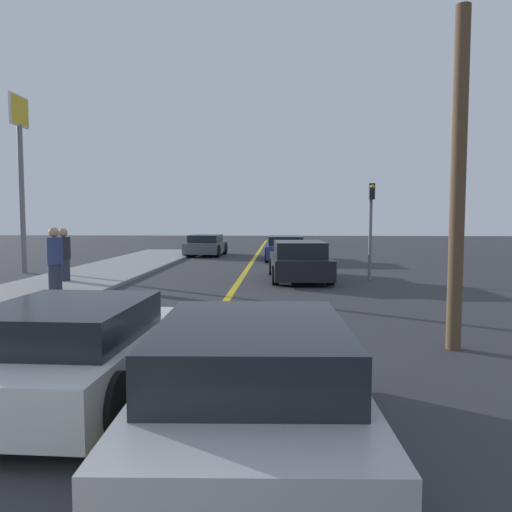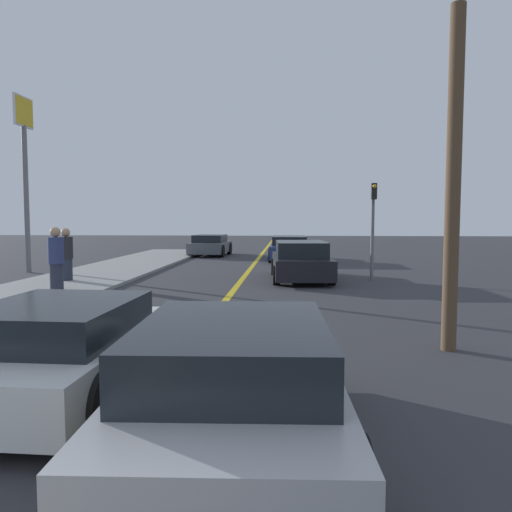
{
  "view_description": "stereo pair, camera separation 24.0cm",
  "coord_description": "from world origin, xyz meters",
  "views": [
    {
      "loc": [
        1.44,
        -0.56,
        2.17
      ],
      "look_at": [
        0.73,
        13.39,
        1.1
      ],
      "focal_mm": 35.0,
      "sensor_mm": 36.0,
      "label": 1
    },
    {
      "loc": [
        1.68,
        -0.54,
        2.17
      ],
      "look_at": [
        0.73,
        13.39,
        1.1
      ],
      "focal_mm": 35.0,
      "sensor_mm": 36.0,
      "label": 2
    }
  ],
  "objects": [
    {
      "name": "utility_pole",
      "position": [
        4.29,
        7.72,
        2.76
      ],
      "size": [
        0.24,
        0.24,
        5.52
      ],
      "color": "brown",
      "rests_on": "ground_plane"
    },
    {
      "name": "car_ahead_center",
      "position": [
        -1.06,
        5.25,
        0.59
      ],
      "size": [
        2.09,
        3.87,
        1.18
      ],
      "rotation": [
        0.0,
        0.0,
        -0.03
      ],
      "color": "silver",
      "rests_on": "ground_plane"
    },
    {
      "name": "roadside_sign",
      "position": [
        -8.7,
        18.54,
        4.77
      ],
      "size": [
        0.2,
        1.33,
        6.89
      ],
      "color": "slate",
      "rests_on": "ground_plane"
    },
    {
      "name": "car_oncoming_far",
      "position": [
        -2.88,
        27.84,
        0.6
      ],
      "size": [
        2.16,
        3.93,
        1.2
      ],
      "rotation": [
        0.0,
        0.0,
        -0.05
      ],
      "color": "#4C5156",
      "rests_on": "ground_plane"
    },
    {
      "name": "car_parked_left_lot",
      "position": [
        1.64,
        24.87,
        0.62
      ],
      "size": [
        2.07,
        4.8,
        1.25
      ],
      "rotation": [
        0.0,
        0.0,
        0.01
      ],
      "color": "navy",
      "rests_on": "ground_plane"
    },
    {
      "name": "car_near_right_lane",
      "position": [
        1.18,
        3.92,
        0.62
      ],
      "size": [
        2.1,
        4.07,
        1.26
      ],
      "rotation": [
        0.0,
        0.0,
        0.04
      ],
      "color": "#9E9EA3",
      "rests_on": "ground_plane"
    },
    {
      "name": "traffic_light",
      "position": [
        4.54,
        16.93,
        2.1
      ],
      "size": [
        0.18,
        0.4,
        3.35
      ],
      "color": "slate",
      "rests_on": "ground_plane"
    },
    {
      "name": "car_far_distant",
      "position": [
        2.07,
        16.95,
        0.65
      ],
      "size": [
        2.22,
        4.68,
        1.35
      ],
      "rotation": [
        0.0,
        0.0,
        0.06
      ],
      "color": "black",
      "rests_on": "ground_plane"
    },
    {
      "name": "pedestrian_far_standing",
      "position": [
        -4.97,
        13.19,
        1.0
      ],
      "size": [
        0.44,
        0.44,
        1.8
      ],
      "color": "#282D3D",
      "rests_on": "sidewalk_left"
    },
    {
      "name": "road_center_line",
      "position": [
        0.0,
        18.0,
        0.0
      ],
      "size": [
        0.2,
        60.0,
        0.01
      ],
      "color": "gold",
      "rests_on": "ground_plane"
    },
    {
      "name": "pedestrian_by_sign",
      "position": [
        -5.71,
        15.43,
        0.96
      ],
      "size": [
        0.44,
        0.44,
        1.73
      ],
      "color": "#282D3D",
      "rests_on": "sidewalk_left"
    },
    {
      "name": "sidewalk_left",
      "position": [
        -5.5,
        15.86,
        0.05
      ],
      "size": [
        3.63,
        31.72,
        0.1
      ],
      "color": "gray",
      "rests_on": "ground_plane"
    }
  ]
}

